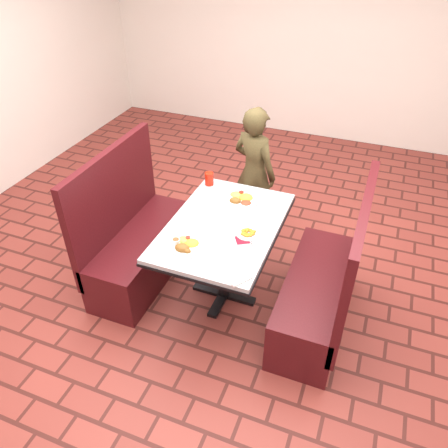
{
  "coord_description": "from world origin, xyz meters",
  "views": [
    {
      "loc": [
        0.96,
        -2.48,
        2.68
      ],
      "look_at": [
        0.0,
        0.0,
        0.75
      ],
      "focal_mm": 35.0,
      "sensor_mm": 36.0,
      "label": 1
    }
  ],
  "objects": [
    {
      "name": "room",
      "position": [
        0.0,
        0.0,
        1.91
      ],
      "size": [
        7.0,
        7.04,
        2.82
      ],
      "color": "brown",
      "rests_on": "ground"
    },
    {
      "name": "dining_table",
      "position": [
        0.0,
        0.0,
        0.65
      ],
      "size": [
        0.81,
        1.21,
        0.75
      ],
      "color": "#AFB2B4",
      "rests_on": "ground"
    },
    {
      "name": "booth_bench_left",
      "position": [
        -0.8,
        0.0,
        0.33
      ],
      "size": [
        0.47,
        1.2,
        1.17
      ],
      "color": "#491014",
      "rests_on": "ground"
    },
    {
      "name": "booth_bench_right",
      "position": [
        0.8,
        0.0,
        0.33
      ],
      "size": [
        0.47,
        1.2,
        1.17
      ],
      "color": "#491014",
      "rests_on": "ground"
    },
    {
      "name": "diner_person",
      "position": [
        -0.08,
        1.01,
        0.65
      ],
      "size": [
        0.55,
        0.46,
        1.29
      ],
      "primitive_type": "imported",
      "rotation": [
        0.0,
        0.0,
        2.77
      ],
      "color": "brown",
      "rests_on": "ground"
    },
    {
      "name": "near_dinner_plate",
      "position": [
        -0.15,
        -0.35,
        0.78
      ],
      "size": [
        0.25,
        0.25,
        0.08
      ],
      "rotation": [
        0.0,
        0.0,
        -0.22
      ],
      "color": "white",
      "rests_on": "dining_table"
    },
    {
      "name": "far_dinner_plate",
      "position": [
        0.01,
        0.35,
        0.78
      ],
      "size": [
        0.28,
        0.28,
        0.07
      ],
      "rotation": [
        0.0,
        0.0,
        0.07
      ],
      "color": "white",
      "rests_on": "dining_table"
    },
    {
      "name": "plantain_plate",
      "position": [
        0.21,
        -0.06,
        0.76
      ],
      "size": [
        0.17,
        0.17,
        0.03
      ],
      "rotation": [
        0.0,
        0.0,
        -0.11
      ],
      "color": "white",
      "rests_on": "dining_table"
    },
    {
      "name": "maroon_napkin",
      "position": [
        0.19,
        -0.13,
        0.75
      ],
      "size": [
        0.13,
        0.13,
        0.0
      ],
      "primitive_type": "cube",
      "rotation": [
        0.0,
        0.0,
        0.56
      ],
      "color": "maroon",
      "rests_on": "dining_table"
    },
    {
      "name": "spoon_utensil",
      "position": [
        0.25,
        -0.13,
        0.75
      ],
      "size": [
        0.08,
        0.1,
        0.0
      ],
      "primitive_type": "cube",
      "rotation": [
        0.0,
        0.0,
        0.66
      ],
      "color": "silver",
      "rests_on": "dining_table"
    },
    {
      "name": "red_tumbler",
      "position": [
        -0.33,
        0.5,
        0.81
      ],
      "size": [
        0.07,
        0.07,
        0.11
      ],
      "primitive_type": "cylinder",
      "color": "red",
      "rests_on": "dining_table"
    },
    {
      "name": "paper_napkin",
      "position": [
        0.26,
        -0.49,
        0.76
      ],
      "size": [
        0.26,
        0.24,
        0.01
      ],
      "primitive_type": "cube",
      "rotation": [
        0.0,
        0.0,
        -0.59
      ],
      "color": "silver",
      "rests_on": "dining_table"
    },
    {
      "name": "knife_utensil",
      "position": [
        -0.08,
        -0.33,
        0.76
      ],
      "size": [
        0.05,
        0.16,
        0.0
      ],
      "primitive_type": "cube",
      "rotation": [
        0.0,
        0.0,
        0.26
      ],
      "color": "silver",
      "rests_on": "dining_table"
    },
    {
      "name": "fork_utensil",
      "position": [
        -0.06,
        -0.39,
        0.76
      ],
      "size": [
        0.03,
        0.16,
        0.0
      ],
      "primitive_type": "cube",
      "rotation": [
        0.0,
        0.0,
        -0.15
      ],
      "color": "silver",
      "rests_on": "dining_table"
    },
    {
      "name": "lettuce_shreds",
      "position": [
        0.04,
        0.06,
        0.75
      ],
      "size": [
        0.28,
        0.32,
        0.0
      ],
      "primitive_type": null,
      "color": "#96C64F",
      "rests_on": "dining_table"
    }
  ]
}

